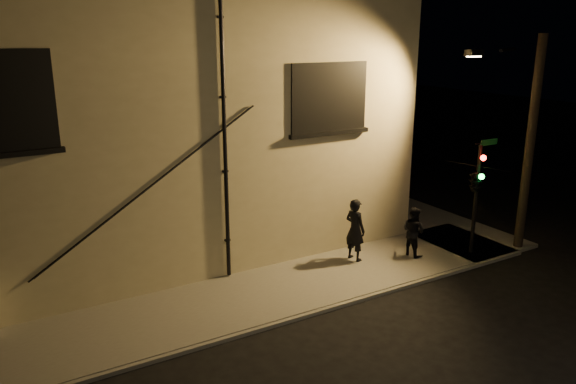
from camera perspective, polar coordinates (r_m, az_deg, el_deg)
ground at (r=14.90m, az=5.30°, el=-11.45°), size 90.00×90.00×0.00m
sidewalk at (r=18.83m, az=0.51°, el=-5.12°), size 21.00×16.00×0.12m
building at (r=20.37m, az=-16.76°, el=8.46°), size 16.20×12.23×8.80m
pedestrian_a at (r=17.11m, az=6.83°, el=-3.81°), size 0.61×0.79×1.93m
pedestrian_b at (r=17.82m, az=12.63°, el=-3.91°), size 0.67×0.82×1.56m
traffic_signal at (r=17.84m, az=18.56°, el=1.18°), size 1.40×2.12×3.59m
streetlamp_pole at (r=18.87m, az=23.05°, el=4.94°), size 2.02×1.38×6.80m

